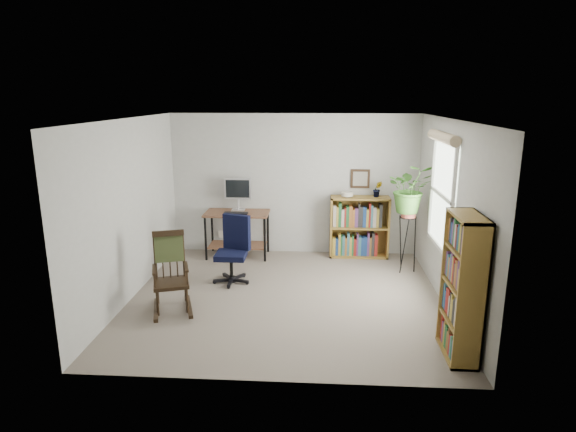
# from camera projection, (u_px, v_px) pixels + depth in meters

# --- Properties ---
(floor) EXTENTS (4.20, 4.00, 0.00)m
(floor) POSITION_uv_depth(u_px,v_px,m) (286.00, 297.00, 6.59)
(floor) COLOR gray
(floor) RESTS_ON ground
(ceiling) EXTENTS (4.20, 4.00, 0.00)m
(ceiling) POSITION_uv_depth(u_px,v_px,m) (286.00, 119.00, 6.00)
(ceiling) COLOR white
(ceiling) RESTS_ON ground
(wall_back) EXTENTS (4.20, 0.00, 2.40)m
(wall_back) POSITION_uv_depth(u_px,v_px,m) (294.00, 185.00, 8.23)
(wall_back) COLOR #B8B8B4
(wall_back) RESTS_ON ground
(wall_front) EXTENTS (4.20, 0.00, 2.40)m
(wall_front) POSITION_uv_depth(u_px,v_px,m) (271.00, 264.00, 4.36)
(wall_front) COLOR #B8B8B4
(wall_front) RESTS_ON ground
(wall_left) EXTENTS (0.00, 4.00, 2.40)m
(wall_left) POSITION_uv_depth(u_px,v_px,m) (130.00, 210.00, 6.43)
(wall_left) COLOR #B8B8B4
(wall_left) RESTS_ON ground
(wall_right) EXTENTS (0.00, 4.00, 2.40)m
(wall_right) POSITION_uv_depth(u_px,v_px,m) (449.00, 215.00, 6.16)
(wall_right) COLOR #B8B8B4
(wall_right) RESTS_ON ground
(window) EXTENTS (0.12, 1.20, 1.50)m
(window) POSITION_uv_depth(u_px,v_px,m) (442.00, 195.00, 6.41)
(window) COLOR silver
(window) RESTS_ON wall_right
(desk) EXTENTS (1.07, 0.59, 0.77)m
(desk) POSITION_uv_depth(u_px,v_px,m) (238.00, 234.00, 8.20)
(desk) COLOR brown
(desk) RESTS_ON floor
(monitor) EXTENTS (0.46, 0.16, 0.56)m
(monitor) POSITION_uv_depth(u_px,v_px,m) (238.00, 194.00, 8.17)
(monitor) COLOR silver
(monitor) RESTS_ON desk
(keyboard) EXTENTS (0.40, 0.15, 0.02)m
(keyboard) POSITION_uv_depth(u_px,v_px,m) (236.00, 213.00, 7.98)
(keyboard) COLOR black
(keyboard) RESTS_ON desk
(office_chair) EXTENTS (0.69, 0.69, 1.00)m
(office_chair) POSITION_uv_depth(u_px,v_px,m) (231.00, 250.00, 7.00)
(office_chair) COLOR black
(office_chair) RESTS_ON floor
(rocking_chair) EXTENTS (0.79, 1.02, 1.04)m
(rocking_chair) POSITION_uv_depth(u_px,v_px,m) (171.00, 273.00, 6.05)
(rocking_chair) COLOR black
(rocking_chair) RESTS_ON floor
(low_bookshelf) EXTENTS (0.99, 0.33, 1.04)m
(low_bookshelf) POSITION_uv_depth(u_px,v_px,m) (359.00, 227.00, 8.15)
(low_bookshelf) COLOR olive
(low_bookshelf) RESTS_ON floor
(tall_bookshelf) EXTENTS (0.29, 0.67, 1.54)m
(tall_bookshelf) POSITION_uv_depth(u_px,v_px,m) (463.00, 287.00, 4.95)
(tall_bookshelf) COLOR olive
(tall_bookshelf) RESTS_ON floor
(plant_stand) EXTENTS (0.37, 0.37, 1.02)m
(plant_stand) POSITION_uv_depth(u_px,v_px,m) (407.00, 240.00, 7.45)
(plant_stand) COLOR black
(plant_stand) RESTS_ON floor
(spider_plant) EXTENTS (1.69, 1.88, 1.46)m
(spider_plant) POSITION_uv_depth(u_px,v_px,m) (412.00, 165.00, 7.17)
(spider_plant) COLOR #396E26
(spider_plant) RESTS_ON plant_stand
(potted_plant_small) EXTENTS (0.13, 0.24, 0.11)m
(potted_plant_small) POSITION_uv_depth(u_px,v_px,m) (377.00, 194.00, 8.00)
(potted_plant_small) COLOR #396E26
(potted_plant_small) RESTS_ON low_bookshelf
(framed_picture) EXTENTS (0.32, 0.04, 0.32)m
(framed_picture) POSITION_uv_depth(u_px,v_px,m) (360.00, 179.00, 8.10)
(framed_picture) COLOR black
(framed_picture) RESTS_ON wall_back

